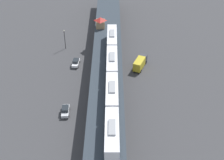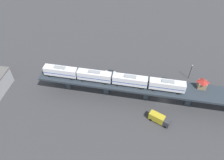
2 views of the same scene
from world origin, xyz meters
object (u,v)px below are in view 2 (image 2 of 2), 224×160
Objects in this scene: street_car_silver at (110,73)px; delivery_truck at (159,119)px; street_car_white at (164,81)px; subway_train at (112,78)px; street_lamp at (191,70)px; signal_hut at (202,84)px.

delivery_truck is (-20.82, -20.17, 0.82)m from street_car_silver.
street_car_white is 19.87m from delivery_truck.
subway_train is 7.18× the size of street_lamp.
delivery_truck is (-19.78, 1.79, 0.82)m from street_car_white.
subway_train is 33.30m from street_lamp.
street_car_white is (10.83, -19.25, -8.49)m from subway_train.
signal_hut reaches higher than delivery_truck.
street_lamp is at bearing -84.38° from street_car_silver.
street_lamp is at bearing 8.33° from signal_hut.
street_car_white is 0.66× the size of street_lamp.
delivery_truck reaches higher than street_car_white.
street_lamp reaches higher than street_car_silver.
street_car_white is at bearing 112.76° from street_lamp.
street_car_white is at bearing 56.78° from signal_hut.
subway_train reaches higher than street_car_white.
subway_train is 14.85m from street_car_silver.
signal_hut is 0.74× the size of street_car_white.
subway_train is at bearing 119.36° from street_car_white.
signal_hut is at bearing -171.67° from street_lamp.
delivery_truck reaches higher than street_car_silver.
signal_hut is 35.65m from street_car_silver.
street_car_white is at bearing -60.64° from subway_train.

